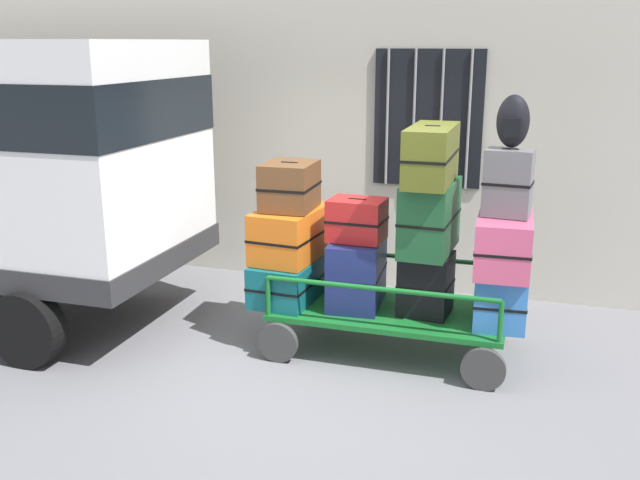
{
  "coord_description": "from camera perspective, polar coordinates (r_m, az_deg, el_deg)",
  "views": [
    {
      "loc": [
        1.69,
        -5.56,
        2.82
      ],
      "look_at": [
        -0.23,
        0.59,
        1.02
      ],
      "focal_mm": 39.98,
      "sensor_mm": 36.0,
      "label": 1
    }
  ],
  "objects": [
    {
      "name": "suitcase_left_bottom",
      "position": [
        6.88,
        -2.39,
        -3.09
      ],
      "size": [
        0.59,
        0.95,
        0.4
      ],
      "color": "#0F5960",
      "rests_on": "luggage_cart"
    },
    {
      "name": "suitcase_midleft_bottom",
      "position": [
        6.68,
        2.97,
        -2.59
      ],
      "size": [
        0.52,
        0.75,
        0.64
      ],
      "color": "navy",
      "rests_on": "luggage_cart"
    },
    {
      "name": "suitcase_midright_top",
      "position": [
        6.25,
        14.82,
        4.45
      ],
      "size": [
        0.43,
        0.32,
        0.58
      ],
      "color": "slate",
      "rests_on": "suitcase_midright_middle"
    },
    {
      "name": "building_wall",
      "position": [
        8.27,
        5.76,
        13.28
      ],
      "size": [
        12.0,
        0.38,
        5.0
      ],
      "color": "beige",
      "rests_on": "ground"
    },
    {
      "name": "suitcase_center_middle",
      "position": [
        6.42,
        8.78,
        1.84
      ],
      "size": [
        0.46,
        0.86,
        0.64
      ],
      "color": "#194C28",
      "rests_on": "suitcase_center_bottom"
    },
    {
      "name": "suitcase_midright_bottom",
      "position": [
        6.49,
        14.2,
        -4.4
      ],
      "size": [
        0.49,
        0.74,
        0.47
      ],
      "color": "#3372C6",
      "rests_on": "luggage_cart"
    },
    {
      "name": "luggage_cart",
      "position": [
        6.74,
        5.63,
        -6.0
      ],
      "size": [
        2.2,
        1.18,
        0.42
      ],
      "color": "#146023",
      "rests_on": "ground"
    },
    {
      "name": "suitcase_left_top",
      "position": [
        6.66,
        -2.44,
        4.37
      ],
      "size": [
        0.48,
        0.58,
        0.44
      ],
      "color": "brown",
      "rests_on": "suitcase_left_middle"
    },
    {
      "name": "backpack",
      "position": [
        6.23,
        15.19,
        9.14
      ],
      "size": [
        0.27,
        0.22,
        0.44
      ],
      "color": "black",
      "rests_on": "suitcase_midright_top"
    },
    {
      "name": "ground_plane",
      "position": [
        6.45,
        0.43,
        -10.32
      ],
      "size": [
        40.0,
        40.0,
        0.0
      ],
      "primitive_type": "plane",
      "color": "slate"
    },
    {
      "name": "cart_railing",
      "position": [
        6.61,
        5.72,
        -2.91
      ],
      "size": [
        2.09,
        1.04,
        0.38
      ],
      "color": "#146023",
      "rests_on": "luggage_cart"
    },
    {
      "name": "suitcase_midright_middle",
      "position": [
        6.35,
        14.49,
        -0.29
      ],
      "size": [
        0.5,
        0.86,
        0.49
      ],
      "color": "#CC4C72",
      "rests_on": "suitcase_midright_bottom"
    },
    {
      "name": "suitcase_midleft_middle",
      "position": [
        6.51,
        2.97,
        1.64
      ],
      "size": [
        0.52,
        0.41,
        0.39
      ],
      "color": "#B21E1E",
      "rests_on": "suitcase_midleft_bottom"
    },
    {
      "name": "suitcase_left_middle",
      "position": [
        6.78,
        -2.33,
        0.54
      ],
      "size": [
        0.61,
        0.91,
        0.49
      ],
      "color": "orange",
      "rests_on": "suitcase_left_bottom"
    },
    {
      "name": "suitcase_center_top",
      "position": [
        6.25,
        8.91,
        6.77
      ],
      "size": [
        0.38,
        0.93,
        0.5
      ],
      "color": "#4C5119",
      "rests_on": "suitcase_center_middle"
    },
    {
      "name": "suitcase_center_bottom",
      "position": [
        6.53,
        8.47,
        -3.46
      ],
      "size": [
        0.48,
        0.47,
        0.57
      ],
      "color": "black",
      "rests_on": "luggage_cart"
    }
  ]
}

